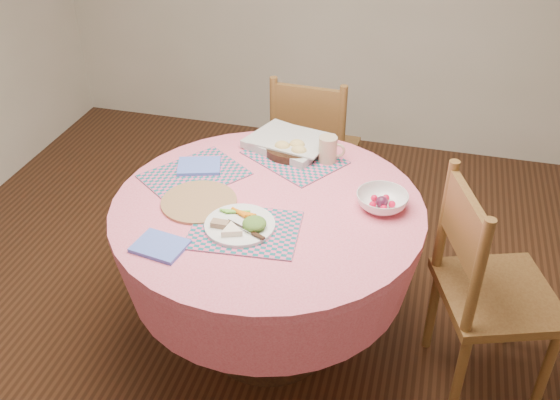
{
  "coord_description": "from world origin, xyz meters",
  "views": [
    {
      "loc": [
        0.56,
        -1.94,
        2.14
      ],
      "look_at": [
        0.05,
        0.0,
        0.78
      ],
      "focal_mm": 40.0,
      "sensor_mm": 36.0,
      "label": 1
    }
  ],
  "objects_px": {
    "dining_table": "(268,243)",
    "bread_bowl": "(291,150)",
    "latte_mug": "(329,149)",
    "dinner_plate": "(241,224)",
    "fruit_bowl": "(382,201)",
    "chair_right": "(486,287)",
    "chair_back": "(313,149)",
    "wicker_trivet": "(199,202)"
  },
  "relations": [
    {
      "from": "dining_table",
      "to": "bread_bowl",
      "type": "distance_m",
      "value": 0.45
    },
    {
      "from": "dining_table",
      "to": "latte_mug",
      "type": "xyz_separation_m",
      "value": [
        0.17,
        0.38,
        0.26
      ]
    },
    {
      "from": "dining_table",
      "to": "bread_bowl",
      "type": "height_order",
      "value": "bread_bowl"
    },
    {
      "from": "dining_table",
      "to": "dinner_plate",
      "type": "relative_size",
      "value": 4.69
    },
    {
      "from": "dinner_plate",
      "to": "fruit_bowl",
      "type": "xyz_separation_m",
      "value": [
        0.49,
        0.27,
        0.01
      ]
    },
    {
      "from": "chair_right",
      "to": "chair_back",
      "type": "bearing_deg",
      "value": 24.42
    },
    {
      "from": "chair_right",
      "to": "bread_bowl",
      "type": "bearing_deg",
      "value": 47.32
    },
    {
      "from": "dining_table",
      "to": "dinner_plate",
      "type": "bearing_deg",
      "value": -105.81
    },
    {
      "from": "latte_mug",
      "to": "chair_back",
      "type": "bearing_deg",
      "value": 108.16
    },
    {
      "from": "chair_right",
      "to": "chair_back",
      "type": "xyz_separation_m",
      "value": [
        -0.89,
        0.92,
        -0.02
      ]
    },
    {
      "from": "dining_table",
      "to": "chair_back",
      "type": "bearing_deg",
      "value": 91.01
    },
    {
      "from": "dinner_plate",
      "to": "dining_table",
      "type": "bearing_deg",
      "value": 74.19
    },
    {
      "from": "chair_right",
      "to": "fruit_bowl",
      "type": "bearing_deg",
      "value": 60.19
    },
    {
      "from": "dinner_plate",
      "to": "bread_bowl",
      "type": "distance_m",
      "value": 0.57
    },
    {
      "from": "bread_bowl",
      "to": "chair_right",
      "type": "bearing_deg",
      "value": -23.24
    },
    {
      "from": "fruit_bowl",
      "to": "dining_table",
      "type": "bearing_deg",
      "value": -167.91
    },
    {
      "from": "bread_bowl",
      "to": "dining_table",
      "type": "bearing_deg",
      "value": -89.95
    },
    {
      "from": "wicker_trivet",
      "to": "latte_mug",
      "type": "distance_m",
      "value": 0.62
    },
    {
      "from": "dining_table",
      "to": "dinner_plate",
      "type": "distance_m",
      "value": 0.29
    },
    {
      "from": "chair_right",
      "to": "fruit_bowl",
      "type": "height_order",
      "value": "chair_right"
    },
    {
      "from": "dining_table",
      "to": "wicker_trivet",
      "type": "distance_m",
      "value": 0.34
    },
    {
      "from": "chair_back",
      "to": "bread_bowl",
      "type": "bearing_deg",
      "value": 93.96
    },
    {
      "from": "latte_mug",
      "to": "fruit_bowl",
      "type": "bearing_deg",
      "value": -47.14
    },
    {
      "from": "wicker_trivet",
      "to": "latte_mug",
      "type": "xyz_separation_m",
      "value": [
        0.43,
        0.44,
        0.06
      ]
    },
    {
      "from": "chair_back",
      "to": "latte_mug",
      "type": "bearing_deg",
      "value": 110.43
    },
    {
      "from": "latte_mug",
      "to": "dining_table",
      "type": "bearing_deg",
      "value": -113.29
    },
    {
      "from": "dinner_plate",
      "to": "latte_mug",
      "type": "relative_size",
      "value": 2.26
    },
    {
      "from": "latte_mug",
      "to": "fruit_bowl",
      "type": "height_order",
      "value": "latte_mug"
    },
    {
      "from": "chair_back",
      "to": "latte_mug",
      "type": "distance_m",
      "value": 0.67
    },
    {
      "from": "bread_bowl",
      "to": "fruit_bowl",
      "type": "bearing_deg",
      "value": -34.1
    },
    {
      "from": "wicker_trivet",
      "to": "dinner_plate",
      "type": "xyz_separation_m",
      "value": [
        0.21,
        -0.12,
        0.02
      ]
    },
    {
      "from": "fruit_bowl",
      "to": "chair_back",
      "type": "bearing_deg",
      "value": 118.12
    },
    {
      "from": "fruit_bowl",
      "to": "wicker_trivet",
      "type": "bearing_deg",
      "value": -167.66
    },
    {
      "from": "chair_right",
      "to": "wicker_trivet",
      "type": "relative_size",
      "value": 3.23
    },
    {
      "from": "chair_back",
      "to": "bread_bowl",
      "type": "distance_m",
      "value": 0.63
    },
    {
      "from": "bread_bowl",
      "to": "latte_mug",
      "type": "height_order",
      "value": "latte_mug"
    },
    {
      "from": "dinner_plate",
      "to": "latte_mug",
      "type": "xyz_separation_m",
      "value": [
        0.22,
        0.56,
        0.04
      ]
    },
    {
      "from": "dining_table",
      "to": "fruit_bowl",
      "type": "distance_m",
      "value": 0.5
    },
    {
      "from": "bread_bowl",
      "to": "chair_back",
      "type": "bearing_deg",
      "value": 91.69
    },
    {
      "from": "chair_back",
      "to": "bread_bowl",
      "type": "height_order",
      "value": "chair_back"
    },
    {
      "from": "dining_table",
      "to": "wicker_trivet",
      "type": "relative_size",
      "value": 4.13
    },
    {
      "from": "chair_right",
      "to": "fruit_bowl",
      "type": "xyz_separation_m",
      "value": [
        -0.44,
        0.08,
        0.27
      ]
    }
  ]
}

